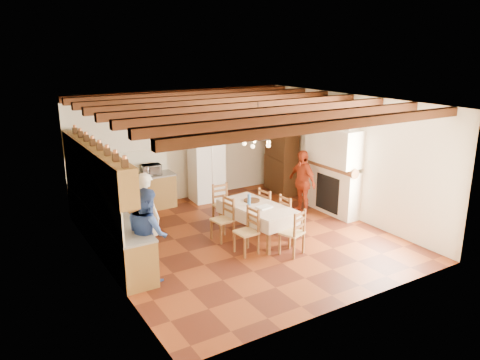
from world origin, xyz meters
The scene contains 31 objects.
floor centered at (0.00, 0.00, -0.01)m, with size 6.00×6.50×0.02m, color #481C0F.
ceiling centered at (0.00, 0.00, 3.01)m, with size 6.00×6.50×0.02m, color beige.
wall_back centered at (0.00, 3.26, 1.50)m, with size 6.00×0.02×3.00m, color #F1E4C9.
wall_front centered at (0.00, -3.26, 1.50)m, with size 6.00×0.02×3.00m, color #F1E4C9.
wall_left centered at (-3.01, 0.00, 1.50)m, with size 0.02×6.50×3.00m, color #F1E4C9.
wall_right centered at (3.01, 0.00, 1.50)m, with size 0.02×6.50×3.00m, color #F1E4C9.
ceiling_beams centered at (0.00, 0.00, 2.91)m, with size 6.00×6.30×0.16m, color #3D220D, non-canonical shape.
lower_cabinets_left centered at (-2.70, 1.05, 0.43)m, with size 0.60×4.30×0.86m, color brown.
lower_cabinets_back centered at (-1.55, 2.95, 0.43)m, with size 2.30×0.60×0.86m, color brown.
countertop_left centered at (-2.70, 1.05, 0.88)m, with size 0.62×4.30×0.04m, color slate.
countertop_back centered at (-1.55, 2.95, 0.88)m, with size 2.34×0.62×0.04m, color slate.
backsplash_left centered at (-2.98, 1.05, 1.20)m, with size 0.03×4.30×0.60m, color white.
backsplash_back centered at (-1.55, 3.23, 1.20)m, with size 2.30×0.03×0.60m, color white.
upper_cabinets centered at (-2.83, 1.05, 1.85)m, with size 0.35×4.20×0.70m, color brown.
fireplace centered at (2.72, 0.20, 1.40)m, with size 0.56×1.60×2.80m, color #EFE3CB, non-canonical shape.
wall_picture centered at (1.55, 3.23, 1.85)m, with size 0.34×0.03×0.42m, color #332315.
refrigerator centered at (0.55, 2.79, 0.83)m, with size 0.83×0.68×1.66m, color white.
hutch centered at (2.75, 2.37, 1.13)m, with size 0.52×1.24×2.26m, color #34220F, non-canonical shape.
dining_table centered at (0.25, -0.16, 0.69)m, with size 1.12×1.86×0.77m.
chandelier centered at (0.25, -0.16, 2.25)m, with size 0.47×0.47×0.03m, color black.
chair_left_near centered at (-0.36, -0.69, 0.48)m, with size 0.42×0.40×0.96m, color brown, non-canonical shape.
chair_left_far centered at (-0.43, 0.16, 0.48)m, with size 0.42×0.40×0.96m, color brown, non-canonical shape.
chair_right_near centered at (0.98, -0.43, 0.48)m, with size 0.42×0.40×0.96m, color brown, non-canonical shape.
chair_right_far centered at (0.86, 0.24, 0.48)m, with size 0.42×0.40×0.96m, color brown, non-canonical shape.
chair_end_near centered at (0.42, -1.20, 0.48)m, with size 0.42×0.40×0.96m, color brown, non-canonical shape.
chair_end_far centered at (0.06, 0.99, 0.48)m, with size 0.42×0.40×0.96m, color brown, non-canonical shape.
person_man centered at (-2.14, 0.14, 0.89)m, with size 0.65×0.43×1.78m, color white.
person_woman_blue centered at (-2.40, -0.60, 0.85)m, with size 0.83×0.64×1.70m, color #2D478C.
person_woman_red centered at (2.12, 0.63, 0.81)m, with size 0.95×0.40×1.63m, color #A33317.
microwave centered at (-0.96, 2.95, 1.03)m, with size 0.48×0.32×0.26m, color silver.
fridge_vase centered at (0.44, 2.79, 1.83)m, with size 0.32×0.32×0.33m, color #34220F.
Camera 1 is at (-5.04, -8.14, 4.13)m, focal length 35.00 mm.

